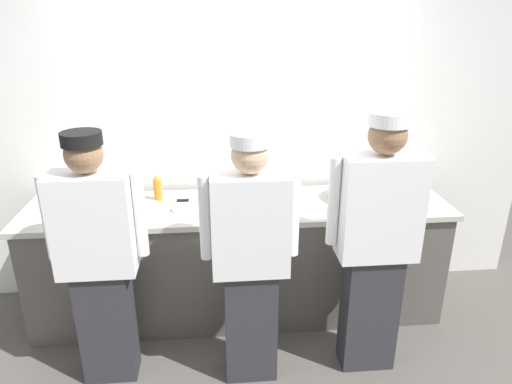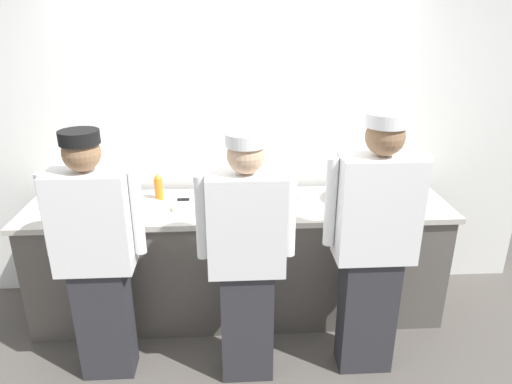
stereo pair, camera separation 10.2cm
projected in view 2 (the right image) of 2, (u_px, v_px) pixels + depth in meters
The scene contains 18 objects.
ground_plane at pixel (241, 339), 3.38m from camera, with size 9.00×9.00×0.00m, color #514C47.
wall_back at pixel (236, 117), 3.62m from camera, with size 4.87×0.10×2.94m.
prep_counter at pixel (239, 259), 3.55m from camera, with size 3.10×0.69×0.92m.
chef_near_left at pixel (96, 254), 2.79m from camera, with size 0.60×0.24×1.64m.
chef_center at pixel (246, 256), 2.77m from camera, with size 0.59×0.24×1.63m.
chef_far_right at pixel (374, 243), 2.82m from camera, with size 0.62×0.24×1.73m.
plate_stack_front at pixel (232, 200), 3.38m from camera, with size 0.20×0.20×0.06m.
plate_stack_rear at pixel (148, 208), 3.26m from camera, with size 0.20×0.20×0.06m.
mixing_bowl_steel at pixel (355, 194), 3.44m from camera, with size 0.39×0.39×0.10m, color #B7BABF.
sheet_tray at pixel (97, 208), 3.29m from camera, with size 0.40×0.29×0.02m, color #B7BABF.
squeeze_bottle_primary at pixel (420, 196), 3.29m from camera, with size 0.06×0.06×0.21m.
squeeze_bottle_secondary at pixel (159, 187), 3.45m from camera, with size 0.06×0.06×0.20m.
squeeze_bottle_spare at pixel (278, 196), 3.31m from camera, with size 0.05×0.05×0.18m.
ramekin_yellow_sauce at pixel (180, 207), 3.28m from camera, with size 0.11×0.11×0.05m.
ramekin_green_sauce at pixel (302, 195), 3.50m from camera, with size 0.10×0.10×0.04m.
ramekin_orange_sauce at pixel (399, 192), 3.56m from camera, with size 0.10×0.10×0.04m.
ramekin_red_sauce at pixel (216, 210), 3.24m from camera, with size 0.10×0.10×0.04m.
chefs_knife at pixel (193, 199), 3.46m from camera, with size 0.27×0.03×0.02m.
Camera 2 is at (-0.05, -2.76, 2.24)m, focal length 32.35 mm.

